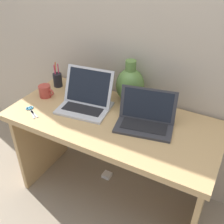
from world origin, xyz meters
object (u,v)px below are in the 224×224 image
Objects in this scene: green_vase at (130,85)px; scissors at (31,110)px; coffee_mug at (45,91)px; pen_cup at (58,79)px; power_brick at (107,175)px; laptop_right at (146,116)px; laptop_left at (86,98)px.

green_vase is 2.09× the size of scissors.
pen_cup is at bearing 96.56° from coffee_mug.
power_brick is (0.41, 0.13, -0.76)m from coffee_mug.
pen_cup is at bearing 170.01° from laptop_right.
laptop_left is 2.55× the size of scissors.
scissors reaches higher than power_brick.
pen_cup is 0.88m from power_brick.
pen_cup reaches higher than coffee_mug.
scissors is (0.03, -0.19, -0.04)m from coffee_mug.
scissors is 0.87m from power_brick.
laptop_left is 1.22× the size of green_vase.
laptop_left is 0.79m from power_brick.
laptop_left is at bearing -136.52° from green_vase.
scissors is 2.01× the size of power_brick.
scissors is at bearing -80.04° from coffee_mug.
scissors is at bearing -81.61° from pen_cup.
pen_cup is 0.36m from scissors.
pen_cup reaches higher than power_brick.
coffee_mug reaches higher than power_brick.
coffee_mug is 0.20m from scissors.
laptop_right reaches higher than coffee_mug.
pen_cup reaches higher than scissors.
laptop_left is 0.33m from coffee_mug.
green_vase reaches higher than scissors.
laptop_left reaches higher than power_brick.
coffee_mug is at bearing -156.52° from green_vase.
green_vase is at bearing 134.97° from laptop_right.
power_brick is (-0.13, -0.10, -0.84)m from green_vase.
green_vase reaches higher than coffee_mug.
green_vase is at bearing 38.19° from power_brick.
green_vase is 0.57m from pen_cup.
green_vase reaches higher than laptop_right.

